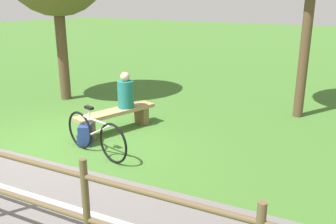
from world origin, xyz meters
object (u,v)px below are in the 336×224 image
(bench, at_px, (116,116))
(bicycle, at_px, (96,135))
(backpack, at_px, (85,135))
(person_seated, at_px, (126,92))

(bench, xyz_separation_m, bicycle, (1.24, 0.57, 0.06))
(bench, bearing_deg, backpack, 14.59)
(backpack, bearing_deg, bench, -179.14)
(person_seated, bearing_deg, bicycle, 31.97)
(backpack, bearing_deg, person_seated, 177.57)
(person_seated, height_order, bicycle, person_seated)
(bench, height_order, bicycle, bicycle)
(bench, distance_m, backpack, 0.99)
(person_seated, distance_m, bicycle, 1.66)
(bicycle, height_order, backpack, bicycle)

